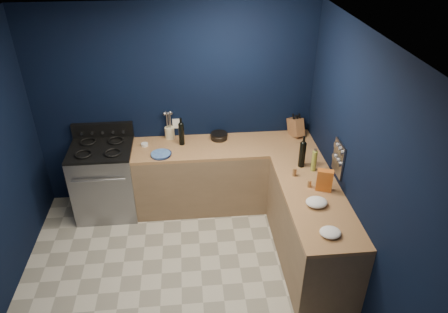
{
  "coord_description": "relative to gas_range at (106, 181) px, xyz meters",
  "views": [
    {
      "loc": [
        0.16,
        -3.1,
        3.51
      ],
      "look_at": [
        0.55,
        1.0,
        1.0
      ],
      "focal_mm": 33.46,
      "sensor_mm": 36.0,
      "label": 1
    }
  ],
  "objects": [
    {
      "name": "backguard",
      "position": [
        0.0,
        0.3,
        0.58
      ],
      "size": [
        0.76,
        0.06,
        0.2
      ],
      "primitive_type": "cube",
      "color": "black",
      "rests_on": "gas_range"
    },
    {
      "name": "plate_stack",
      "position": [
        0.74,
        -0.16,
        0.45
      ],
      "size": [
        0.31,
        0.31,
        0.03
      ],
      "primitive_type": "cylinder",
      "rotation": [
        0.0,
        0.0,
        0.4
      ],
      "color": "#37439D",
      "rests_on": "top_back"
    },
    {
      "name": "gas_range",
      "position": [
        0.0,
        0.0,
        0.0
      ],
      "size": [
        0.76,
        0.66,
        0.92
      ],
      "primitive_type": "cube",
      "color": "gray",
      "rests_on": "floor"
    },
    {
      "name": "floor",
      "position": [
        0.93,
        -1.42,
        -0.47
      ],
      "size": [
        3.5,
        3.5,
        0.02
      ],
      "primitive_type": "cube",
      "color": "beige",
      "rests_on": "ground"
    },
    {
      "name": "wall_back",
      "position": [
        0.93,
        0.34,
        0.84
      ],
      "size": [
        3.5,
        0.02,
        2.6
      ],
      "primitive_type": "cube",
      "color": "black",
      "rests_on": "ground"
    },
    {
      "name": "top_right",
      "position": [
        2.37,
        -1.13,
        0.42
      ],
      "size": [
        0.63,
        1.67,
        0.04
      ],
      "primitive_type": "cube",
      "color": "brown",
      "rests_on": "cab_right"
    },
    {
      "name": "wall_right",
      "position": [
        2.69,
        -1.42,
        0.84
      ],
      "size": [
        0.02,
        3.5,
        2.6
      ],
      "primitive_type": "cube",
      "color": "black",
      "rests_on": "ground"
    },
    {
      "name": "towel_end",
      "position": [
        2.33,
        -1.73,
        0.47
      ],
      "size": [
        0.24,
        0.22,
        0.06
      ],
      "primitive_type": "ellipsoid",
      "rotation": [
        0.0,
        0.0,
        0.25
      ],
      "color": "white",
      "rests_on": "top_right"
    },
    {
      "name": "cab_right",
      "position": [
        2.37,
        -1.13,
        -0.03
      ],
      "size": [
        0.63,
        1.67,
        0.86
      ],
      "primitive_type": "cube",
      "color": "#84674A",
      "rests_on": "floor"
    },
    {
      "name": "ceiling",
      "position": [
        0.93,
        -1.42,
        2.15
      ],
      "size": [
        3.5,
        3.5,
        0.02
      ],
      "primitive_type": "cube",
      "color": "silver",
      "rests_on": "ground"
    },
    {
      "name": "oil_bottle",
      "position": [
        2.48,
        -0.65,
        0.56
      ],
      "size": [
        0.07,
        0.07,
        0.25
      ],
      "primitive_type": "cylinder",
      "rotation": [
        0.0,
        0.0,
        -0.38
      ],
      "color": "olive",
      "rests_on": "top_right"
    },
    {
      "name": "top_back",
      "position": [
        1.53,
        0.02,
        0.42
      ],
      "size": [
        2.3,
        0.63,
        0.04
      ],
      "primitive_type": "cube",
      "color": "brown",
      "rests_on": "cab_back"
    },
    {
      "name": "utensil_crock",
      "position": [
        0.84,
        0.27,
        0.52
      ],
      "size": [
        0.14,
        0.14,
        0.15
      ],
      "primitive_type": "cylinder",
      "rotation": [
        0.0,
        0.0,
        -0.11
      ],
      "color": "#F5ECC8",
      "rests_on": "top_back"
    },
    {
      "name": "spice_jar_far",
      "position": [
        2.35,
        -0.96,
        0.48
      ],
      "size": [
        0.05,
        0.05,
        0.08
      ],
      "primitive_type": "cylinder",
      "rotation": [
        0.0,
        0.0,
        -0.09
      ],
      "color": "olive",
      "rests_on": "top_right"
    },
    {
      "name": "cooktop",
      "position": [
        0.0,
        0.0,
        0.48
      ],
      "size": [
        0.76,
        0.66,
        0.03
      ],
      "primitive_type": "cube",
      "color": "black",
      "rests_on": "gas_range"
    },
    {
      "name": "wall_outlet",
      "position": [
        0.93,
        0.32,
        0.62
      ],
      "size": [
        0.09,
        0.02,
        0.13
      ],
      "primitive_type": "cube",
      "color": "white",
      "rests_on": "wall_back"
    },
    {
      "name": "lemon_basket",
      "position": [
        1.47,
        0.18,
        0.48
      ],
      "size": [
        0.24,
        0.24,
        0.08
      ],
      "primitive_type": "cylinder",
      "rotation": [
        0.0,
        0.0,
        0.11
      ],
      "color": "black",
      "rests_on": "top_back"
    },
    {
      "name": "crouton_bag",
      "position": [
        2.48,
        -1.03,
        0.56
      ],
      "size": [
        0.18,
        0.13,
        0.24
      ],
      "primitive_type": "cube",
      "rotation": [
        0.0,
        0.0,
        -0.34
      ],
      "color": "#B50E0D",
      "rests_on": "top_right"
    },
    {
      "name": "cab_back",
      "position": [
        1.53,
        0.02,
        -0.03
      ],
      "size": [
        2.3,
        0.63,
        0.86
      ],
      "primitive_type": "cube",
      "color": "#84674A",
      "rests_on": "floor"
    },
    {
      "name": "towel_front",
      "position": [
        2.33,
        -1.29,
        0.48
      ],
      "size": [
        0.24,
        0.21,
        0.08
      ],
      "primitive_type": "ellipsoid",
      "rotation": [
        0.0,
        0.0,
        0.12
      ],
      "color": "white",
      "rests_on": "top_right"
    },
    {
      "name": "ramekin",
      "position": [
        0.53,
        0.1,
        0.46
      ],
      "size": [
        0.09,
        0.09,
        0.03
      ],
      "primitive_type": "cylinder",
      "rotation": [
        0.0,
        0.0,
        -0.01
      ],
      "color": "white",
      "rests_on": "top_back"
    },
    {
      "name": "oven_door",
      "position": [
        0.0,
        -0.32,
        -0.01
      ],
      "size": [
        0.59,
        0.02,
        0.42
      ],
      "primitive_type": "cube",
      "color": "black",
      "rests_on": "gas_range"
    },
    {
      "name": "wine_bottle_right",
      "position": [
        2.36,
        -0.55,
        0.59
      ],
      "size": [
        0.09,
        0.09,
        0.3
      ],
      "primitive_type": "cylinder",
      "rotation": [
        0.0,
        0.0,
        0.31
      ],
      "color": "black",
      "rests_on": "top_right"
    },
    {
      "name": "wine_bottle_back",
      "position": [
        1.0,
        0.09,
        0.58
      ],
      "size": [
        0.08,
        0.08,
        0.28
      ],
      "primitive_type": "cylinder",
      "rotation": [
        0.0,
        0.0,
        0.21
      ],
      "color": "black",
      "rests_on": "top_back"
    },
    {
      "name": "knife_block",
      "position": [
        2.48,
        0.2,
        0.56
      ],
      "size": [
        0.21,
        0.3,
        0.28
      ],
      "primitive_type": "cube",
      "rotation": [
        -0.31,
        0.0,
        0.36
      ],
      "color": "brown",
      "rests_on": "top_back"
    },
    {
      "name": "spice_jar_near",
      "position": [
        2.24,
        -0.74,
        0.49
      ],
      "size": [
        0.06,
        0.06,
        0.1
      ],
      "primitive_type": "cylinder",
      "rotation": [
        0.0,
        0.0,
        0.36
      ],
      "color": "olive",
      "rests_on": "top_right"
    },
    {
      "name": "spice_panel",
      "position": [
        2.67,
        -0.87,
        0.72
      ],
      "size": [
        0.02,
        0.28,
        0.38
      ],
      "primitive_type": "cube",
      "color": "gray",
      "rests_on": "wall_right"
    }
  ]
}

